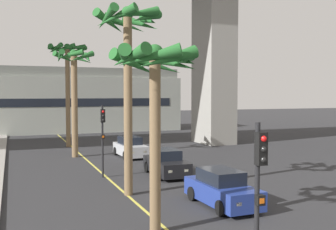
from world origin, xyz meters
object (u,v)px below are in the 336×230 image
traffic_light_median_far (103,131)px  palm_tree_farthest_median (155,77)px  car_queue_second (130,147)px  palm_tree_far_median (74,77)px  palm_tree_mid_median (67,62)px  palm_tree_near_median (129,45)px  traffic_light_median_near (259,186)px  car_queue_front (166,163)px  car_queue_third (222,189)px

traffic_light_median_far → palm_tree_farthest_median: palm_tree_farthest_median is taller
car_queue_second → palm_tree_farthest_median: (-3.87, -16.81, 4.72)m
palm_tree_far_median → palm_tree_mid_median: bearing=87.1°
palm_tree_near_median → palm_tree_mid_median: size_ratio=0.95×
traffic_light_median_near → palm_tree_near_median: bearing=90.6°
car_queue_front → car_queue_third: size_ratio=1.00×
traffic_light_median_far → traffic_light_median_near: bearing=-88.3°
palm_tree_near_median → palm_tree_farthest_median: 5.71m
traffic_light_median_near → palm_tree_farthest_median: palm_tree_farthest_median is taller
palm_tree_near_median → palm_tree_far_median: size_ratio=1.09×
traffic_light_median_far → palm_tree_far_median: 9.03m
palm_tree_mid_median → palm_tree_far_median: (-0.32, -6.31, -1.56)m
car_queue_second → palm_tree_near_median: size_ratio=0.46×
car_queue_front → palm_tree_farthest_median: (-3.90, -9.15, 4.72)m
palm_tree_farthest_median → car_queue_second: bearing=77.0°
car_queue_third → traffic_light_median_far: (-3.57, 7.69, 1.99)m
palm_tree_mid_median → palm_tree_near_median: bearing=-88.9°
car_queue_second → car_queue_third: (-0.04, -14.63, 0.00)m
car_queue_second → traffic_light_median_near: 22.37m
car_queue_front → palm_tree_farthest_median: 11.01m
car_queue_third → palm_tree_mid_median: (-3.63, 22.35, 6.99)m
traffic_light_median_near → palm_tree_mid_median: 30.20m
traffic_light_median_near → palm_tree_far_median: palm_tree_far_median is taller
car_queue_second → palm_tree_farthest_median: size_ratio=0.63×
car_queue_third → palm_tree_farthest_median: size_ratio=0.63×
car_queue_second → palm_tree_far_median: palm_tree_far_median is taller
car_queue_third → palm_tree_far_median: (-3.95, 16.04, 5.43)m
palm_tree_near_median → traffic_light_median_far: bearing=94.1°
car_queue_third → traffic_light_median_near: size_ratio=0.99×
car_queue_front → palm_tree_far_median: bearing=114.0°
car_queue_front → palm_tree_mid_median: (-3.71, 15.37, 6.99)m
traffic_light_median_near → car_queue_second: bearing=81.8°
traffic_light_median_near → palm_tree_far_median: 23.73m
palm_tree_far_median → palm_tree_farthest_median: (0.13, -18.22, -0.71)m
palm_tree_farthest_median → car_queue_front: bearing=66.9°
palm_tree_near_median → palm_tree_far_median: (-0.70, 12.80, -1.02)m
car_queue_second → traffic_light_median_near: bearing=-98.2°
car_queue_second → traffic_light_median_far: bearing=-117.5°
palm_tree_mid_median → palm_tree_farthest_median: palm_tree_mid_median is taller
car_queue_front → car_queue_second: bearing=90.2°
palm_tree_near_median → car_queue_second: bearing=73.9°
car_queue_second → car_queue_third: same height
car_queue_front → palm_tree_far_median: (-4.03, 9.06, 5.43)m
palm_tree_mid_median → palm_tree_far_median: palm_tree_mid_median is taller
car_queue_front → car_queue_second: 7.65m
car_queue_front → palm_tree_far_median: 11.31m
traffic_light_median_near → palm_tree_mid_median: palm_tree_mid_median is taller
car_queue_front → palm_tree_mid_median: palm_tree_mid_median is taller
car_queue_third → car_queue_front: bearing=89.4°
traffic_light_median_near → car_queue_front: bearing=77.4°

